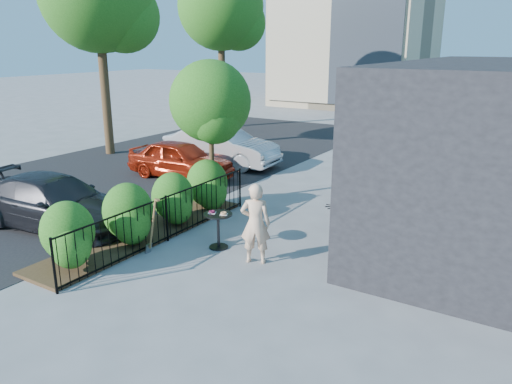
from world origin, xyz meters
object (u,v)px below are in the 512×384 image
Objects in this scene: car_darkgrey at (54,202)px; patio_tree at (211,106)px; shovel at (152,229)px; street_tree_far at (221,12)px; street_tree_near at (98,2)px; car_red at (180,159)px; car_silver at (222,146)px; woman at (255,224)px; cafe_table at (218,224)px.

patio_tree is at bearing -39.76° from car_darkgrey.
street_tree_far is at bearing 120.57° from shovel.
car_darkgrey is at bearing -50.90° from street_tree_near.
street_tree_near is at bearing 71.45° from car_red.
car_darkgrey is (0.49, -5.32, 0.00)m from car_red.
patio_tree is 0.90× the size of car_silver.
patio_tree reaches higher than car_darkgrey.
shovel is 0.30× the size of car_silver.
street_tree_near is 2.21× the size of car_red.
car_silver is at bearing -4.36° from car_darkgrey.
shovel is at bearing -37.65° from street_tree_near.
street_tree_near reaches higher than woman.
cafe_table is 4.34m from car_darkgrey.
shovel is (-2.08, -0.84, -0.27)m from woman.
street_tree_far reaches higher than cafe_table.
car_red is at bearing -62.11° from street_tree_far.
shovel is (8.68, -6.70, -5.34)m from street_tree_near.
car_red is at bearing 146.56° from patio_tree.
car_silver is at bearing 123.05° from patio_tree.
car_silver is at bearing -5.39° from car_red.
cafe_table is (9.66, -13.65, -5.36)m from street_tree_far.
street_tree_far reaches higher than car_silver.
cafe_table is 0.20× the size of car_silver.
cafe_table is at bearing -83.02° from car_darkgrey.
car_red is at bearing 124.98° from shovel.
car_silver is (5.07, -7.17, -5.20)m from street_tree_far.
woman is 5.38m from car_darkgrey.
car_silver is (0.10, 2.23, 0.08)m from car_red.
car_silver is (-5.69, 6.69, -0.13)m from woman.
cafe_table is at bearing -30.32° from street_tree_near.
car_silver is at bearing 9.34° from street_tree_near.
patio_tree is 8.92m from street_tree_near.
street_tree_far reaches higher than patio_tree.
patio_tree is at bearing 105.67° from shovel.
woman is at bearing -52.16° from street_tree_far.
car_silver is 0.99× the size of car_darkgrey.
patio_tree is 13.95m from street_tree_far.
woman reaches higher than car_red.
car_red is (-2.73, 1.80, -2.13)m from patio_tree.
car_darkgrey is (-2.24, -3.52, -2.12)m from patio_tree.
street_tree_far is 16.56m from car_darkgrey.
car_darkgrey is at bearing -69.65° from street_tree_far.
cafe_table is at bearing -35.50° from woman.
shovel is 6.47m from car_red.
street_tree_far is at bearing 25.06° from car_red.
shovel is 0.30× the size of car_darkgrey.
patio_tree reaches higher than car_silver.
cafe_table is at bearing -148.25° from car_silver.
patio_tree is 3.84m from cafe_table.
street_tree_near reaches higher than patio_tree.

